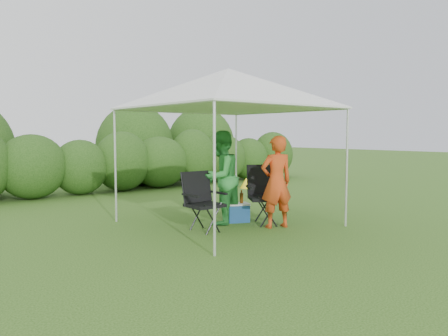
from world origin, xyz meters
TOP-DOWN VIEW (x-y plane):
  - ground at (0.00, 0.00)m, footprint 70.00×70.00m
  - hedge at (0.04, 6.00)m, footprint 15.24×1.53m
  - canopy at (0.00, 0.50)m, footprint 3.10×3.10m
  - chair_right at (0.58, 0.13)m, footprint 0.85×0.83m
  - chair_left at (-0.69, 0.38)m, footprint 0.64×0.58m
  - man at (0.47, -0.27)m, footprint 0.69×0.56m
  - woman at (-0.09, 0.60)m, footprint 0.99×0.86m
  - cooler at (0.27, 0.54)m, footprint 0.51×0.45m
  - bottle at (0.33, 0.50)m, footprint 0.07×0.07m
  - lawn_toy at (3.89, 4.12)m, footprint 0.64×0.53m

SIDE VIEW (x-z plane):
  - ground at x=0.00m, z-range 0.00..0.00m
  - lawn_toy at x=3.89m, z-range -0.01..0.31m
  - cooler at x=0.27m, z-range 0.00..0.35m
  - bottle at x=0.33m, z-range 0.35..0.60m
  - chair_left at x=-0.69m, z-range 0.07..1.08m
  - chair_right at x=0.58m, z-range 0.07..1.15m
  - man at x=0.47m, z-range 0.00..1.63m
  - hedge at x=0.04m, z-range -0.07..1.73m
  - woman at x=-0.09m, z-range 0.00..1.72m
  - canopy at x=0.00m, z-range 1.05..3.88m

